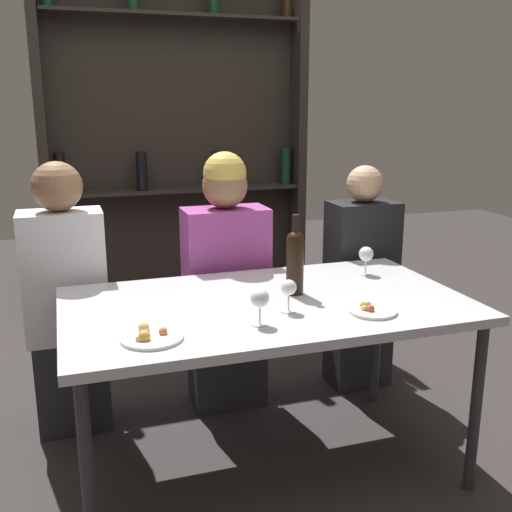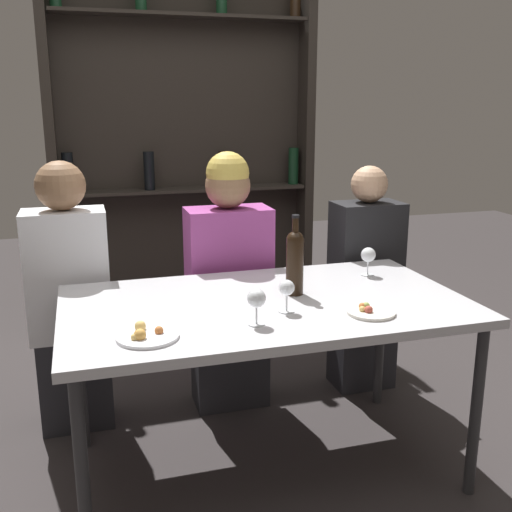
% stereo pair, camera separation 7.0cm
% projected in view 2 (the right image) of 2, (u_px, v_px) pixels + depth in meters
% --- Properties ---
extents(ground_plane, '(10.00, 10.00, 0.00)m').
position_uv_depth(ground_plane, '(265.00, 467.00, 2.54)').
color(ground_plane, '#332D2D').
extents(dining_table, '(1.57, 0.89, 0.74)m').
position_uv_depth(dining_table, '(266.00, 314.00, 2.37)').
color(dining_table, silver).
rests_on(dining_table, ground_plane).
extents(wine_rack_wall, '(1.70, 0.21, 2.28)m').
position_uv_depth(wine_rack_wall, '(185.00, 159.00, 3.90)').
color(wine_rack_wall, '#28231E').
rests_on(wine_rack_wall, ground_plane).
extents(wine_bottle, '(0.07, 0.07, 0.33)m').
position_uv_depth(wine_bottle, '(295.00, 259.00, 2.40)').
color(wine_bottle, black).
rests_on(wine_bottle, dining_table).
extents(wine_glass_0, '(0.07, 0.07, 0.13)m').
position_uv_depth(wine_glass_0, '(368.00, 256.00, 2.68)').
color(wine_glass_0, silver).
rests_on(wine_glass_0, dining_table).
extents(wine_glass_1, '(0.06, 0.06, 0.12)m').
position_uv_depth(wine_glass_1, '(287.00, 289.00, 2.21)').
color(wine_glass_1, silver).
rests_on(wine_glass_1, dining_table).
extents(wine_glass_2, '(0.07, 0.07, 0.13)m').
position_uv_depth(wine_glass_2, '(256.00, 300.00, 2.08)').
color(wine_glass_2, silver).
rests_on(wine_glass_2, dining_table).
extents(food_plate_0, '(0.21, 0.21, 0.05)m').
position_uv_depth(food_plate_0, '(146.00, 335.00, 1.98)').
color(food_plate_0, white).
rests_on(food_plate_0, dining_table).
extents(food_plate_1, '(0.18, 0.18, 0.04)m').
position_uv_depth(food_plate_1, '(370.00, 311.00, 2.21)').
color(food_plate_1, silver).
rests_on(food_plate_1, dining_table).
extents(seated_person_left, '(0.36, 0.22, 1.26)m').
position_uv_depth(seated_person_left, '(70.00, 304.00, 2.74)').
color(seated_person_left, '#26262B').
rests_on(seated_person_left, ground_plane).
extents(seated_person_center, '(0.40, 0.22, 1.28)m').
position_uv_depth(seated_person_center, '(230.00, 285.00, 2.94)').
color(seated_person_center, '#26262B').
rests_on(seated_person_center, ground_plane).
extents(seated_person_right, '(0.35, 0.22, 1.19)m').
position_uv_depth(seated_person_right, '(365.00, 285.00, 3.16)').
color(seated_person_right, '#26262B').
rests_on(seated_person_right, ground_plane).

